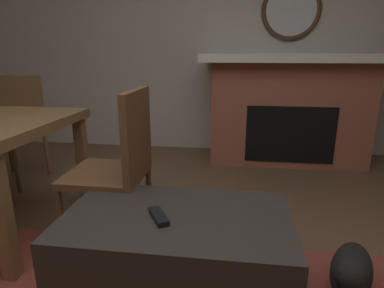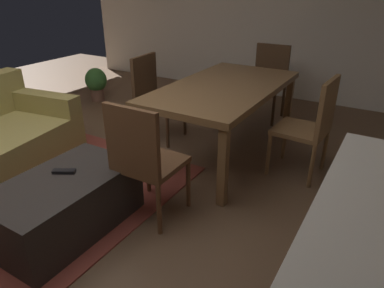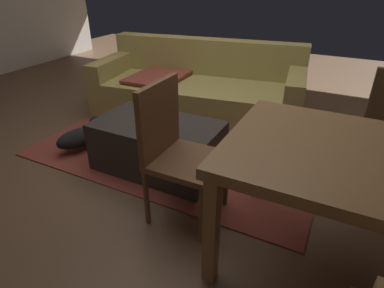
{
  "view_description": "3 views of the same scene",
  "coord_description": "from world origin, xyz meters",
  "views": [
    {
      "loc": [
        -0.31,
        0.95,
        1.12
      ],
      "look_at": [
        -0.04,
        -1.05,
        0.54
      ],
      "focal_mm": 29.89,
      "sensor_mm": 36.0,
      "label": 1
    },
    {
      "loc": [
        -1.39,
        -2.17,
        1.67
      ],
      "look_at": [
        0.37,
        -1.12,
        0.7
      ],
      "focal_mm": 32.72,
      "sensor_mm": 36.0,
      "label": 2
    },
    {
      "loc": [
        1.26,
        -2.29,
        1.52
      ],
      "look_at": [
        0.61,
        -1.02,
        0.74
      ],
      "focal_mm": 29.98,
      "sensor_mm": 36.0,
      "label": 3
    }
  ],
  "objects": [
    {
      "name": "dining_chair_south",
      "position": [
        1.63,
        -1.6,
        0.52
      ],
      "size": [
        0.47,
        0.47,
        0.93
      ],
      "color": "brown",
      "rests_on": "ground"
    },
    {
      "name": "dining_chair_west",
      "position": [
        0.34,
        -0.73,
        0.52
      ],
      "size": [
        0.44,
        0.44,
        0.93
      ],
      "color": "brown",
      "rests_on": "ground"
    },
    {
      "name": "ottoman_coffee_table",
      "position": [
        -0.07,
        -0.32,
        0.21
      ],
      "size": [
        1.02,
        0.6,
        0.42
      ],
      "primitive_type": "cube",
      "color": "#2D2826",
      "rests_on": "ground"
    },
    {
      "name": "small_dog",
      "position": [
        -0.87,
        -0.39,
        0.16
      ],
      "size": [
        0.33,
        0.47,
        0.26
      ],
      "color": "black",
      "rests_on": "ground"
    },
    {
      "name": "tv_remote",
      "position": [
        0.0,
        -0.27,
        0.43
      ],
      "size": [
        0.12,
        0.16,
        0.02
      ],
      "primitive_type": "cube",
      "rotation": [
        0.0,
        0.0,
        0.53
      ],
      "color": "black",
      "rests_on": "ottoman_coffee_table"
    },
    {
      "name": "fireplace",
      "position": [
        -0.86,
        -2.46,
        0.56
      ],
      "size": [
        1.79,
        0.76,
        1.12
      ],
      "color": "#9E5642",
      "rests_on": "ground"
    },
    {
      "name": "wall_back_fireplace_side",
      "position": [
        0.0,
        -2.84,
        1.28
      ],
      "size": [
        8.31,
        0.12,
        2.57
      ],
      "primitive_type": "cube",
      "color": "beige",
      "rests_on": "ground"
    },
    {
      "name": "round_wall_mirror",
      "position": [
        -0.86,
        -2.75,
        1.55
      ],
      "size": [
        0.61,
        0.05,
        0.61
      ],
      "color": "#4C331E"
    }
  ]
}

